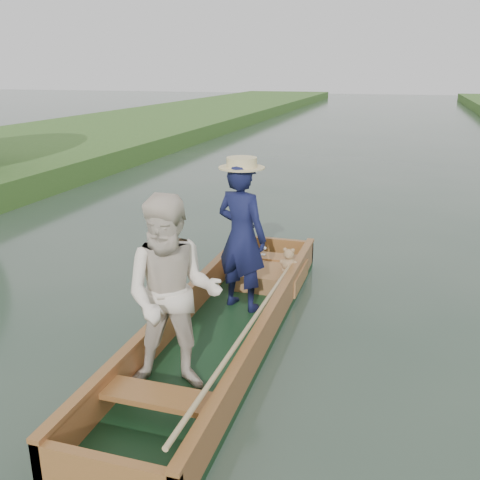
# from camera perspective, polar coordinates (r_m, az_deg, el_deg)

# --- Properties ---
(ground) EXTENTS (120.00, 120.00, 0.00)m
(ground) POSITION_cam_1_polar(r_m,az_deg,el_deg) (5.96, -1.72, -10.45)
(ground) COLOR #283D30
(ground) RESTS_ON ground
(trees_far) EXTENTS (22.45, 13.79, 4.61)m
(trees_far) POSITION_cam_1_polar(r_m,az_deg,el_deg) (13.76, 12.26, 16.09)
(trees_far) COLOR #47331E
(trees_far) RESTS_ON ground
(punt) EXTENTS (1.16, 5.00, 1.86)m
(punt) POSITION_cam_1_polar(r_m,az_deg,el_deg) (5.50, -2.67, -5.34)
(punt) COLOR #133219
(punt) RESTS_ON ground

